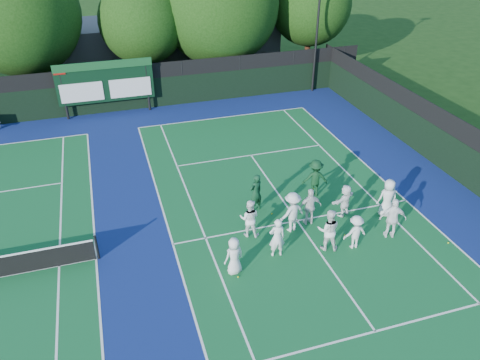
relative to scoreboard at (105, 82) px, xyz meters
name	(u,v)px	position (x,y,z in m)	size (l,w,h in m)	color
ground	(307,234)	(7.01, -15.59, -2.19)	(120.00, 120.00, 0.00)	#16350E
court_apron	(160,247)	(1.01, -14.59, -2.19)	(34.00, 32.00, 0.01)	navy
near_court	(297,221)	(7.01, -14.59, -2.18)	(11.05, 23.85, 0.01)	#12592A
back_fence	(123,91)	(1.01, 0.41, -0.83)	(34.00, 0.08, 3.00)	black
divider_fence_right	(475,164)	(16.01, -14.59, -0.83)	(0.08, 32.00, 3.00)	black
scoreboard	(105,82)	(0.00, 0.00, 0.00)	(6.00, 0.21, 3.55)	black
clubhouse	(163,45)	(5.01, 8.41, -0.19)	(18.00, 6.00, 4.00)	#535257
light_pole_right	(320,1)	(14.51, 0.11, 4.11)	(1.20, 0.30, 10.12)	black
tree_b	(21,17)	(-4.50, 3.99, 3.46)	(7.82, 7.82, 9.76)	black
tree_c	(144,23)	(3.24, 3.99, 2.60)	(5.92, 5.92, 7.91)	black
tree_d	(221,7)	(8.72, 3.99, 3.34)	(8.57, 8.57, 10.04)	black
tree_e	(312,6)	(15.85, 3.99, 2.97)	(6.08, 6.08, 8.37)	black
tennis_ball_0	(238,277)	(3.49, -17.24, -2.16)	(0.07, 0.07, 0.07)	#C1C717
tennis_ball_1	(313,188)	(8.81, -12.38, -2.16)	(0.07, 0.07, 0.07)	#C1C717
tennis_ball_2	(448,243)	(12.29, -17.86, -2.16)	(0.07, 0.07, 0.07)	#C1C717
tennis_ball_3	(229,245)	(3.70, -15.36, -2.16)	(0.07, 0.07, 0.07)	#C1C717
tennis_ball_4	(272,214)	(6.13, -13.79, -2.16)	(0.07, 0.07, 0.07)	#C1C717
tennis_ball_5	(345,235)	(8.49, -16.15, -2.16)	(0.07, 0.07, 0.07)	#C1C717
player_front_0	(234,256)	(3.45, -16.90, -1.41)	(0.77, 0.50, 1.57)	white
player_front_1	(277,238)	(5.31, -16.45, -1.33)	(0.63, 0.41, 1.73)	white
player_front_2	(328,230)	(7.40, -16.65, -1.28)	(0.89, 0.69, 1.83)	white
player_front_3	(355,232)	(8.46, -16.90, -1.44)	(0.96, 0.55, 1.49)	silver
player_front_4	(393,218)	(10.24, -16.74, -1.27)	(1.08, 0.45, 1.84)	white
player_back_0	(249,218)	(4.70, -14.90, -1.34)	(0.83, 0.64, 1.70)	white
player_back_1	(292,212)	(6.50, -15.10, -1.27)	(1.18, 0.68, 1.83)	silver
player_back_2	(310,207)	(7.42, -14.89, -1.32)	(1.02, 0.42, 1.74)	silver
player_back_3	(345,200)	(9.16, -14.75, -1.43)	(1.41, 0.45, 1.52)	white
player_back_4	(388,198)	(10.91, -15.31, -1.30)	(0.88, 0.57, 1.79)	white
coach_left	(256,193)	(5.54, -13.24, -1.27)	(0.67, 0.44, 1.83)	#0E361E
coach_right	(315,178)	(8.59, -12.87, -1.26)	(1.20, 0.69, 1.86)	#0E351A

